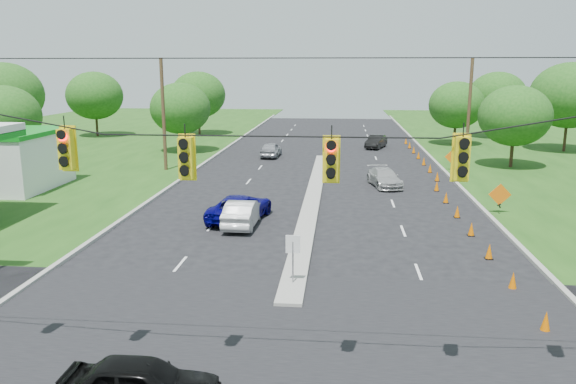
# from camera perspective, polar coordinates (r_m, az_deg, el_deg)

# --- Properties ---
(ground) EXTENTS (160.00, 160.00, 0.00)m
(ground) POSITION_cam_1_polar(r_m,az_deg,el_deg) (16.39, -1.39, -17.44)
(ground) COLOR black
(ground) RESTS_ON ground
(cross_street) EXTENTS (160.00, 14.00, 0.02)m
(cross_street) POSITION_cam_1_polar(r_m,az_deg,el_deg) (16.39, -1.39, -17.44)
(cross_street) COLOR black
(cross_street) RESTS_ON ground
(curb_left) EXTENTS (0.25, 110.00, 0.16)m
(curb_left) POSITION_cam_1_polar(r_m,az_deg,el_deg) (46.39, -9.45, 2.14)
(curb_left) COLOR gray
(curb_left) RESTS_ON ground
(curb_right) EXTENTS (0.25, 110.00, 0.16)m
(curb_right) POSITION_cam_1_polar(r_m,az_deg,el_deg) (45.63, 15.90, 1.66)
(curb_right) COLOR gray
(curb_right) RESTS_ON ground
(median) EXTENTS (1.00, 34.00, 0.18)m
(median) POSITION_cam_1_polar(r_m,az_deg,el_deg) (36.08, 2.53, -0.65)
(median) COLOR gray
(median) RESTS_ON ground
(median_sign) EXTENTS (0.55, 0.06, 2.05)m
(median_sign) POSITION_cam_1_polar(r_m,az_deg,el_deg) (21.26, 0.50, -5.93)
(median_sign) COLOR gray
(median_sign) RESTS_ON ground
(signal_span) EXTENTS (25.60, 0.32, 9.00)m
(signal_span) POSITION_cam_1_polar(r_m,az_deg,el_deg) (13.61, -2.21, -1.15)
(signal_span) COLOR #422D1C
(signal_span) RESTS_ON ground
(utility_pole_far_left) EXTENTS (0.28, 0.28, 9.00)m
(utility_pole_far_left) POSITION_cam_1_polar(r_m,az_deg,el_deg) (46.49, -12.54, 7.63)
(utility_pole_far_left) COLOR #422D1C
(utility_pole_far_left) RESTS_ON ground
(utility_pole_far_right) EXTENTS (0.28, 0.28, 9.00)m
(utility_pole_far_right) POSITION_cam_1_polar(r_m,az_deg,el_deg) (50.41, 17.90, 7.68)
(utility_pole_far_right) COLOR #422D1C
(utility_pole_far_right) RESTS_ON ground
(cone_0) EXTENTS (0.32, 0.32, 0.70)m
(cone_0) POSITION_cam_1_polar(r_m,az_deg,el_deg) (19.92, 24.72, -11.86)
(cone_0) COLOR #D96100
(cone_0) RESTS_ON ground
(cone_1) EXTENTS (0.32, 0.32, 0.70)m
(cone_1) POSITION_cam_1_polar(r_m,az_deg,el_deg) (23.00, 21.89, -8.36)
(cone_1) COLOR #D96100
(cone_1) RESTS_ON ground
(cone_2) EXTENTS (0.32, 0.32, 0.70)m
(cone_2) POSITION_cam_1_polar(r_m,az_deg,el_deg) (26.18, 19.77, -5.69)
(cone_2) COLOR #D96100
(cone_2) RESTS_ON ground
(cone_3) EXTENTS (0.32, 0.32, 0.70)m
(cone_3) POSITION_cam_1_polar(r_m,az_deg,el_deg) (29.44, 18.13, -3.59)
(cone_3) COLOR #D96100
(cone_3) RESTS_ON ground
(cone_4) EXTENTS (0.32, 0.32, 0.70)m
(cone_4) POSITION_cam_1_polar(r_m,az_deg,el_deg) (32.74, 16.82, -1.91)
(cone_4) COLOR #D96100
(cone_4) RESTS_ON ground
(cone_5) EXTENTS (0.32, 0.32, 0.70)m
(cone_5) POSITION_cam_1_polar(r_m,az_deg,el_deg) (36.08, 15.76, -0.54)
(cone_5) COLOR #D96100
(cone_5) RESTS_ON ground
(cone_6) EXTENTS (0.32, 0.32, 0.70)m
(cone_6) POSITION_cam_1_polar(r_m,az_deg,el_deg) (39.45, 14.88, 0.60)
(cone_6) COLOR #D96100
(cone_6) RESTS_ON ground
(cone_7) EXTENTS (0.32, 0.32, 0.70)m
(cone_7) POSITION_cam_1_polar(r_m,az_deg,el_deg) (42.94, 14.93, 1.53)
(cone_7) COLOR #D96100
(cone_7) RESTS_ON ground
(cone_8) EXTENTS (0.32, 0.32, 0.70)m
(cone_8) POSITION_cam_1_polar(r_m,az_deg,el_deg) (46.34, 14.23, 2.35)
(cone_8) COLOR #D96100
(cone_8) RESTS_ON ground
(cone_9) EXTENTS (0.32, 0.32, 0.70)m
(cone_9) POSITION_cam_1_polar(r_m,az_deg,el_deg) (49.75, 13.64, 3.05)
(cone_9) COLOR #D96100
(cone_9) RESTS_ON ground
(cone_10) EXTENTS (0.32, 0.32, 0.70)m
(cone_10) POSITION_cam_1_polar(r_m,az_deg,el_deg) (53.18, 13.12, 3.67)
(cone_10) COLOR #D96100
(cone_10) RESTS_ON ground
(cone_11) EXTENTS (0.32, 0.32, 0.70)m
(cone_11) POSITION_cam_1_polar(r_m,az_deg,el_deg) (56.61, 12.66, 4.21)
(cone_11) COLOR #D96100
(cone_11) RESTS_ON ground
(cone_12) EXTENTS (0.32, 0.32, 0.70)m
(cone_12) POSITION_cam_1_polar(r_m,az_deg,el_deg) (60.05, 12.25, 4.68)
(cone_12) COLOR #D96100
(cone_12) RESTS_ON ground
(cone_13) EXTENTS (0.32, 0.32, 0.70)m
(cone_13) POSITION_cam_1_polar(r_m,az_deg,el_deg) (63.50, 11.89, 5.11)
(cone_13) COLOR #D96100
(cone_13) RESTS_ON ground
(work_sign_1) EXTENTS (1.27, 0.58, 1.37)m
(work_sign_1) POSITION_cam_1_polar(r_m,az_deg,el_deg) (34.11, 20.72, -0.34)
(work_sign_1) COLOR black
(work_sign_1) RESTS_ON ground
(work_sign_2) EXTENTS (1.27, 0.58, 1.37)m
(work_sign_2) POSITION_cam_1_polar(r_m,az_deg,el_deg) (47.52, 16.39, 3.38)
(work_sign_2) COLOR black
(work_sign_2) RESTS_ON ground
(tree_2) EXTENTS (5.88, 5.88, 6.86)m
(tree_2) POSITION_cam_1_polar(r_m,az_deg,el_deg) (52.23, -26.88, 6.91)
(tree_2) COLOR black
(tree_2) RESTS_ON ground
(tree_3) EXTENTS (7.56, 7.56, 8.82)m
(tree_3) POSITION_cam_1_polar(r_m,az_deg,el_deg) (63.80, -26.85, 8.80)
(tree_3) COLOR black
(tree_3) RESTS_ON ground
(tree_4) EXTENTS (6.72, 6.72, 7.84)m
(tree_4) POSITION_cam_1_polar(r_m,az_deg,el_deg) (72.55, -19.04, 9.24)
(tree_4) COLOR black
(tree_4) RESTS_ON ground
(tree_5) EXTENTS (5.88, 5.88, 6.86)m
(tree_5) POSITION_cam_1_polar(r_m,az_deg,el_deg) (56.47, -10.89, 8.34)
(tree_5) COLOR black
(tree_5) RESTS_ON ground
(tree_6) EXTENTS (6.72, 6.72, 7.84)m
(tree_6) POSITION_cam_1_polar(r_m,az_deg,el_deg) (71.41, -9.10, 9.72)
(tree_6) COLOR black
(tree_6) RESTS_ON ground
(tree_9) EXTENTS (5.88, 5.88, 6.86)m
(tree_9) POSITION_cam_1_polar(r_m,az_deg,el_deg) (50.33, 22.05, 7.18)
(tree_9) COLOR black
(tree_9) RESTS_ON ground
(tree_10) EXTENTS (7.56, 7.56, 8.82)m
(tree_10) POSITION_cam_1_polar(r_m,az_deg,el_deg) (62.29, 26.69, 8.76)
(tree_10) COLOR black
(tree_10) RESTS_ON ground
(tree_11) EXTENTS (6.72, 6.72, 7.84)m
(tree_11) POSITION_cam_1_polar(r_m,az_deg,el_deg) (71.56, 20.47, 9.10)
(tree_11) COLOR black
(tree_11) RESTS_ON ground
(tree_12) EXTENTS (5.88, 5.88, 6.86)m
(tree_12) POSITION_cam_1_polar(r_m,az_deg,el_deg) (63.43, 16.74, 8.46)
(tree_12) COLOR black
(tree_12) RESTS_ON ground
(white_sedan) EXTENTS (1.57, 4.30, 1.41)m
(white_sedan) POSITION_cam_1_polar(r_m,az_deg,el_deg) (29.75, -4.63, -2.12)
(white_sedan) COLOR #B2B2B2
(white_sedan) RESTS_ON ground
(blue_pickup) EXTENTS (3.31, 5.49, 1.43)m
(blue_pickup) POSITION_cam_1_polar(r_m,az_deg,el_deg) (30.86, -4.87, -1.58)
(blue_pickup) COLOR #060266
(blue_pickup) RESTS_ON ground
(silver_car_far) EXTENTS (2.63, 4.62, 1.26)m
(silver_car_far) POSITION_cam_1_polar(r_m,az_deg,el_deg) (40.21, 9.76, 1.46)
(silver_car_far) COLOR #9E9E9E
(silver_car_far) RESTS_ON ground
(silver_car_oncoming) EXTENTS (1.84, 4.15, 1.39)m
(silver_car_oncoming) POSITION_cam_1_polar(r_m,az_deg,el_deg) (52.95, -1.74, 4.33)
(silver_car_oncoming) COLOR gray
(silver_car_oncoming) RESTS_ON ground
(dark_car_receding) EXTENTS (2.63, 4.35, 1.35)m
(dark_car_receding) POSITION_cam_1_polar(r_m,az_deg,el_deg) (59.59, 8.94, 5.07)
(dark_car_receding) COLOR black
(dark_car_receding) RESTS_ON ground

